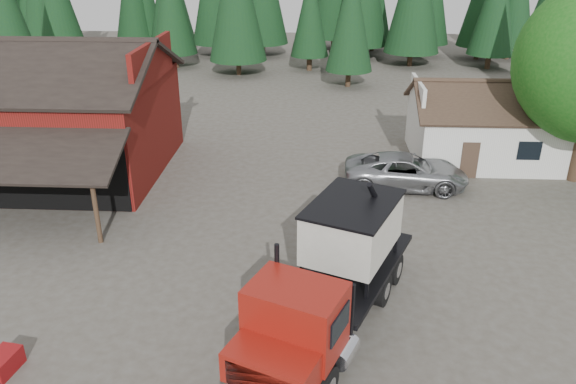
{
  "coord_description": "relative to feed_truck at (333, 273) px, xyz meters",
  "views": [
    {
      "loc": [
        3.4,
        -18.13,
        11.71
      ],
      "look_at": [
        2.23,
        3.67,
        1.8
      ],
      "focal_mm": 35.0,
      "sensor_mm": 36.0,
      "label": 1
    }
  ],
  "objects": [
    {
      "name": "feed_truck",
      "position": [
        0.0,
        0.0,
        0.0
      ],
      "size": [
        6.19,
        9.97,
        4.4
      ],
      "rotation": [
        0.0,
        0.0,
        -0.4
      ],
      "color": "black",
      "rests_on": "ground"
    },
    {
      "name": "red_barn",
      "position": [
        -15.02,
        12.88,
        0.64
      ],
      "size": [
        12.8,
        13.63,
        7.18
      ],
      "color": "maroon",
      "rests_on": "ground"
    },
    {
      "name": "near_pine_a",
      "position": [
        -26.02,
        30.98,
        4.34
      ],
      "size": [
        4.4,
        4.4,
        11.4
      ],
      "color": "#382619",
      "rests_on": "ground"
    },
    {
      "name": "equip_box",
      "position": [
        -9.7,
        -2.68,
        -1.75
      ],
      "size": [
        0.87,
        1.2,
        0.6
      ],
      "primitive_type": "cube",
      "rotation": [
        0.0,
        0.0,
        -0.17
      ],
      "color": "maroon",
      "rests_on": "ground"
    },
    {
      "name": "near_pine_b",
      "position": [
        1.98,
        32.98,
        3.83
      ],
      "size": [
        3.96,
        3.96,
        10.4
      ],
      "color": "#382619",
      "rests_on": "ground"
    },
    {
      "name": "ground",
      "position": [
        -4.02,
        2.98,
        -2.05
      ],
      "size": [
        120.0,
        120.0,
        0.0
      ],
      "primitive_type": "plane",
      "color": "#484338",
      "rests_on": "ground"
    },
    {
      "name": "near_pine_c",
      "position": [
        17.98,
        28.98,
        4.84
      ],
      "size": [
        4.84,
        4.84,
        12.4
      ],
      "color": "#382619",
      "rests_on": "ground"
    },
    {
      "name": "farmhouse",
      "position": [
        8.98,
        15.97,
        -0.39
      ],
      "size": [
        8.6,
        6.42,
        4.65
      ],
      "color": "silver",
      "rests_on": "ground"
    },
    {
      "name": "conifer_backdrop",
      "position": [
        -4.02,
        44.98,
        -2.05
      ],
      "size": [
        76.0,
        16.0,
        16.0
      ],
      "primitive_type": null,
      "color": "#10321C",
      "rests_on": "ground"
    },
    {
      "name": "silver_car",
      "position": [
        3.98,
        11.58,
        -1.19
      ],
      "size": [
        6.33,
        3.14,
        1.72
      ],
      "primitive_type": "imported",
      "rotation": [
        0.0,
        0.0,
        1.53
      ],
      "color": "#94979B",
      "rests_on": "ground"
    }
  ]
}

